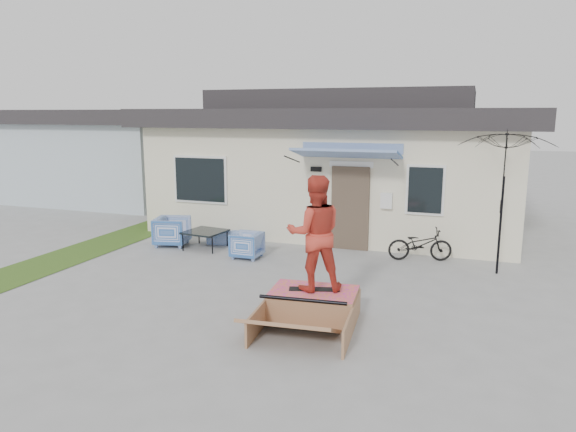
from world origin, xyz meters
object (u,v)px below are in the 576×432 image
(bicycle, at_px, (420,241))
(skate_ramp, at_px, (314,304))
(skateboard, at_px, (314,289))
(armchair_left, at_px, (172,230))
(loveseat, at_px, (234,234))
(armchair_right, at_px, (247,244))
(coffee_table, at_px, (205,240))
(skater, at_px, (315,231))
(patio_umbrella, at_px, (503,193))

(bicycle, relative_size, skate_ramp, 0.77)
(bicycle, height_order, skate_ramp, bicycle)
(skateboard, bearing_deg, armchair_left, 128.57)
(loveseat, height_order, armchair_right, armchair_right)
(bicycle, distance_m, skate_ramp, 4.43)
(armchair_left, relative_size, coffee_table, 0.90)
(skater, bearing_deg, loveseat, -74.43)
(loveseat, distance_m, patio_umbrella, 6.66)
(skater, bearing_deg, patio_umbrella, -153.30)
(bicycle, relative_size, skateboard, 1.73)
(armchair_left, distance_m, bicycle, 6.25)
(armchair_right, height_order, skate_ramp, armchair_right)
(armchair_right, xyz_separation_m, patio_umbrella, (5.57, 0.65, 1.41))
(skate_ramp, bearing_deg, coffee_table, 133.02)
(coffee_table, height_order, patio_umbrella, patio_umbrella)
(bicycle, bearing_deg, armchair_right, 91.11)
(loveseat, relative_size, bicycle, 0.91)
(armchair_right, distance_m, coffee_table, 1.44)
(skater, bearing_deg, coffee_table, -65.73)
(armchair_right, distance_m, skater, 4.14)
(skate_ramp, relative_size, skateboard, 2.24)
(armchair_left, relative_size, skateboard, 0.98)
(bicycle, bearing_deg, skate_ramp, 147.51)
(patio_umbrella, xyz_separation_m, skateboard, (-2.99, -3.67, -1.25))
(loveseat, relative_size, patio_umbrella, 0.61)
(skater, bearing_deg, skate_ramp, 70.90)
(patio_umbrella, distance_m, skate_ramp, 5.00)
(bicycle, bearing_deg, coffee_table, 82.09)
(armchair_right, bearing_deg, skater, 40.58)
(skate_ramp, bearing_deg, skateboard, 90.00)
(patio_umbrella, xyz_separation_m, skate_ramp, (-2.98, -3.72, -1.51))
(skater, bearing_deg, bicycle, -131.60)
(coffee_table, height_order, skateboard, skateboard)
(skate_ramp, bearing_deg, skater, 90.00)
(bicycle, distance_m, skateboard, 4.38)
(armchair_right, bearing_deg, bicycle, 106.50)
(skate_ramp, distance_m, skateboard, 0.27)
(armchair_left, bearing_deg, loveseat, -77.17)
(armchair_right, height_order, coffee_table, armchair_right)
(coffee_table, bearing_deg, skateboard, -41.55)
(armchair_right, distance_m, skateboard, 3.99)
(armchair_left, distance_m, patio_umbrella, 8.00)
(armchair_left, bearing_deg, bicycle, -97.15)
(loveseat, xyz_separation_m, armchair_right, (0.89, -1.16, 0.08))
(skate_ramp, xyz_separation_m, skater, (-0.00, 0.05, 1.25))
(patio_umbrella, bearing_deg, coffee_table, -178.51)
(loveseat, bearing_deg, armchair_right, 118.34)
(armchair_left, xyz_separation_m, patio_umbrella, (7.89, 0.19, 1.33))
(armchair_left, height_order, bicycle, bicycle)
(bicycle, distance_m, skater, 4.49)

